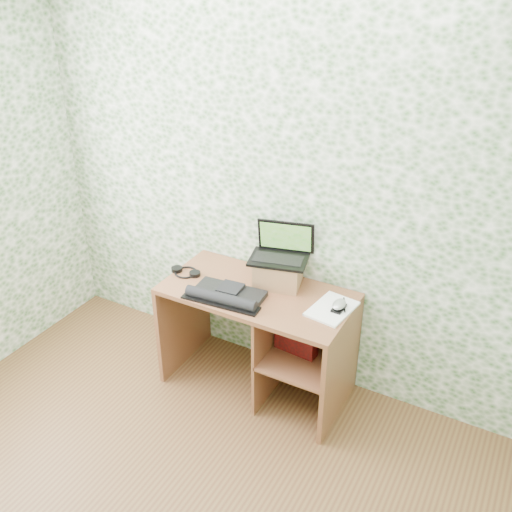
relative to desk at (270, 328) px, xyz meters
The scene contains 10 objects.
wall_back 0.87m from the desk, 105.57° to the left, with size 3.50×3.50×0.00m, color white.
desk is the anchor object (origin of this frame).
riser 0.37m from the desk, 92.76° to the left, with size 0.28×0.24×0.17m, color #936442.
laptop 0.52m from the desk, 92.07° to the left, with size 0.41×0.33×0.24m.
keyboard 0.41m from the desk, 138.11° to the right, with size 0.50×0.29×0.07m.
headphones 0.66m from the desk, behind, with size 0.21×0.16×0.03m.
notepad 0.49m from the desk, ahead, with size 0.22×0.31×0.01m, color white.
mouse 0.54m from the desk, ahead, with size 0.07×0.12×0.04m, color #B4B4B7.
pen 0.55m from the desk, ahead, with size 0.01×0.01×0.15m, color black.
red_box 0.22m from the desk, ahead, with size 0.27×0.09×0.33m, color maroon.
Camera 1 is at (1.44, -1.20, 2.67)m, focal length 40.00 mm.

